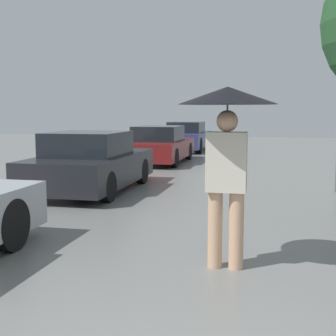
# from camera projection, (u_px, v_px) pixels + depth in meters

# --- Properties ---
(pedestrian) EXTENTS (1.06, 1.06, 1.97)m
(pedestrian) POSITION_uv_depth(u_px,v_px,m) (227.00, 128.00, 4.97)
(pedestrian) COLOR tan
(pedestrian) RESTS_ON ground_plane
(parked_car_second) EXTENTS (1.76, 3.83, 1.28)m
(parked_car_second) POSITION_uv_depth(u_px,v_px,m) (91.00, 164.00, 10.07)
(parked_car_second) COLOR black
(parked_car_second) RESTS_ON ground_plane
(parked_car_third) EXTENTS (1.68, 3.91, 1.22)m
(parked_car_third) POSITION_uv_depth(u_px,v_px,m) (159.00, 146.00, 15.53)
(parked_car_third) COLOR maroon
(parked_car_third) RESTS_ON ground_plane
(parked_car_farthest) EXTENTS (1.62, 3.99, 1.25)m
(parked_car_farthest) POSITION_uv_depth(u_px,v_px,m) (187.00, 137.00, 20.23)
(parked_car_farthest) COLOR navy
(parked_car_farthest) RESTS_ON ground_plane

